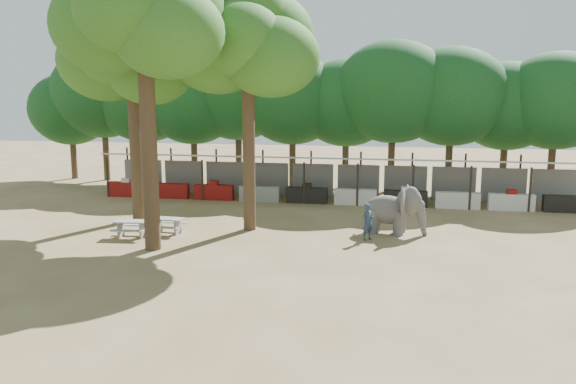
% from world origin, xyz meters
% --- Properties ---
extents(ground, '(100.00, 100.00, 0.00)m').
position_xyz_m(ground, '(0.00, 0.00, 0.00)').
color(ground, brown).
rests_on(ground, ground).
extents(vendor_stalls, '(28.00, 2.99, 2.80)m').
position_xyz_m(vendor_stalls, '(-0.00, 13.84, 1.18)').
color(vendor_stalls, '#9DA0A4').
rests_on(vendor_stalls, ground).
extents(yard_tree_left, '(7.10, 6.90, 11.02)m').
position_xyz_m(yard_tree_left, '(-9.13, 7.19, 8.20)').
color(yard_tree_left, '#332316').
rests_on(yard_tree_left, ground).
extents(yard_tree_center, '(7.10, 6.90, 12.04)m').
position_xyz_m(yard_tree_center, '(-6.13, 2.19, 9.21)').
color(yard_tree_center, '#332316').
rests_on(yard_tree_center, ground).
extents(yard_tree_back, '(7.10, 6.90, 11.36)m').
position_xyz_m(yard_tree_back, '(-3.13, 6.19, 8.54)').
color(yard_tree_back, '#332316').
rests_on(yard_tree_back, ground).
extents(backdrop_trees, '(46.46, 5.95, 8.33)m').
position_xyz_m(backdrop_trees, '(0.00, 19.00, 5.51)').
color(backdrop_trees, '#332316').
rests_on(backdrop_trees, ground).
extents(elephant, '(2.91, 2.18, 2.17)m').
position_xyz_m(elephant, '(3.61, 6.51, 1.09)').
color(elephant, '#484545').
rests_on(elephant, ground).
extents(handler, '(0.67, 0.68, 1.59)m').
position_xyz_m(handler, '(2.48, 5.08, 0.80)').
color(handler, '#26384C').
rests_on(handler, ground).
extents(picnic_table_near, '(1.60, 1.47, 0.74)m').
position_xyz_m(picnic_table_near, '(-7.73, 3.64, 0.48)').
color(picnic_table_near, gray).
rests_on(picnic_table_near, ground).
extents(picnic_table_far, '(1.49, 1.37, 0.70)m').
position_xyz_m(picnic_table_far, '(-6.42, 4.58, 0.46)').
color(picnic_table_far, gray).
rests_on(picnic_table_far, ground).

